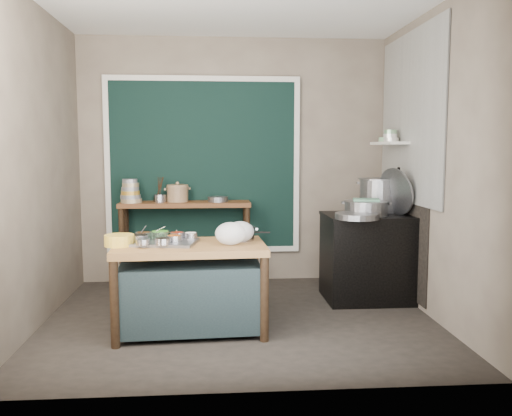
{
  "coord_description": "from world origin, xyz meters",
  "views": [
    {
      "loc": [
        -0.22,
        -4.79,
        1.54
      ],
      "look_at": [
        0.16,
        0.25,
        0.99
      ],
      "focal_mm": 38.0,
      "sensor_mm": 36.0,
      "label": 1
    }
  ],
  "objects": [
    {
      "name": "back_counter",
      "position": [
        -0.55,
        1.28,
        0.47
      ],
      "size": [
        1.45,
        0.4,
        0.95
      ],
      "primitive_type": "cube",
      "color": "brown",
      "rests_on": "floor"
    },
    {
      "name": "shallow_pan",
      "position": [
        1.12,
        0.22,
        0.91
      ],
      "size": [
        0.47,
        0.47,
        0.05
      ],
      "primitive_type": "cylinder",
      "rotation": [
        0.0,
        0.0,
        0.12
      ],
      "color": "gray",
      "rests_on": "stove_top"
    },
    {
      "name": "wide_bowl",
      "position": [
        -0.19,
        1.27,
        0.98
      ],
      "size": [
        0.26,
        0.26,
        0.06
      ],
      "primitive_type": "cylinder",
      "rotation": [
        0.0,
        0.0,
        -0.14
      ],
      "color": "gray",
      "rests_on": "back_counter"
    },
    {
      "name": "curtain_frame",
      "position": [
        -0.35,
        1.46,
        1.35
      ],
      "size": [
        2.22,
        0.03,
        2.02
      ],
      "primitive_type": null,
      "color": "beige",
      "rests_on": "back_wall"
    },
    {
      "name": "left_wall",
      "position": [
        -1.76,
        0.0,
        1.4
      ],
      "size": [
        0.02,
        3.0,
        2.8
      ],
      "primitive_type": "cube",
      "color": "#786C5C",
      "rests_on": "floor"
    },
    {
      "name": "stove_top",
      "position": [
        1.35,
        0.55,
        0.86
      ],
      "size": [
        0.92,
        0.69,
        0.03
      ],
      "primitive_type": "cube",
      "color": "black",
      "rests_on": "stove_block"
    },
    {
      "name": "stove_block",
      "position": [
        1.35,
        0.55,
        0.42
      ],
      "size": [
        0.9,
        0.68,
        0.85
      ],
      "primitive_type": "cube",
      "color": "black",
      "rests_on": "floor"
    },
    {
      "name": "pot_lid",
      "position": [
        1.59,
        0.49,
        1.12
      ],
      "size": [
        0.29,
        0.49,
        0.48
      ],
      "primitive_type": "cylinder",
      "rotation": [
        0.0,
        1.36,
        0.37
      ],
      "color": "gray",
      "rests_on": "stove_top"
    },
    {
      "name": "green_cloth",
      "position": [
        1.28,
        0.46,
        1.04
      ],
      "size": [
        0.29,
        0.24,
        0.02
      ],
      "primitive_type": "cube",
      "rotation": [
        0.0,
        0.0,
        -0.21
      ],
      "color": "slate",
      "rests_on": "steamer"
    },
    {
      "name": "ceramic_crock",
      "position": [
        -0.64,
        1.31,
        1.04
      ],
      "size": [
        0.32,
        0.32,
        0.17
      ],
      "primitive_type": null,
      "rotation": [
        0.0,
        0.0,
        0.3
      ],
      "color": "#8C6F4C",
      "rests_on": "back_counter"
    },
    {
      "name": "steamer",
      "position": [
        1.28,
        0.46,
        0.95
      ],
      "size": [
        0.57,
        0.57,
        0.15
      ],
      "primitive_type": null,
      "rotation": [
        0.0,
        0.0,
        -0.31
      ],
      "color": "gray",
      "rests_on": "stove_top"
    },
    {
      "name": "plastic_bag_b",
      "position": [
        -0.01,
        -0.22,
        0.84
      ],
      "size": [
        0.27,
        0.24,
        0.18
      ],
      "primitive_type": "ellipsoid",
      "rotation": [
        0.0,
        0.0,
        -0.17
      ],
      "color": "white",
      "rests_on": "prep_table"
    },
    {
      "name": "curtain_panel",
      "position": [
        -0.35,
        1.47,
        1.35
      ],
      "size": [
        2.1,
        0.02,
        1.9
      ],
      "primitive_type": "cube",
      "color": "black",
      "rests_on": "back_wall"
    },
    {
      "name": "floor",
      "position": [
        0.0,
        0.0,
        -0.01
      ],
      "size": [
        3.5,
        3.0,
        0.02
      ],
      "primitive_type": "cube",
      "color": "#29241F",
      "rests_on": "ground"
    },
    {
      "name": "bowl_stack",
      "position": [
        -1.15,
        1.25,
        1.06
      ],
      "size": [
        0.23,
        0.23,
        0.26
      ],
      "color": "tan",
      "rests_on": "back_counter"
    },
    {
      "name": "condiment_bowls",
      "position": [
        -0.69,
        -0.24,
        0.8
      ],
      "size": [
        0.54,
        0.44,
        0.06
      ],
      "color": "gray",
      "rests_on": "condiment_tray"
    },
    {
      "name": "ceiling",
      "position": [
        0.0,
        0.0,
        2.81
      ],
      "size": [
        3.5,
        3.0,
        0.02
      ],
      "primitive_type": "cube",
      "color": "#786C5C",
      "rests_on": "back_wall"
    },
    {
      "name": "wall_shelf",
      "position": [
        1.63,
        0.85,
        1.6
      ],
      "size": [
        0.22,
        0.7,
        0.03
      ],
      "primitive_type": "cube",
      "color": "beige",
      "rests_on": "right_wall"
    },
    {
      "name": "soot_patch",
      "position": [
        1.74,
        0.65,
        0.7
      ],
      "size": [
        0.01,
        1.3,
        1.3
      ],
      "primitive_type": "cube",
      "color": "black",
      "rests_on": "right_wall"
    },
    {
      "name": "plastic_bag_a",
      "position": [
        -0.09,
        -0.37,
        0.85
      ],
      "size": [
        0.31,
        0.29,
        0.19
      ],
      "primitive_type": "ellipsoid",
      "rotation": [
        0.0,
        0.0,
        0.33
      ],
      "color": "white",
      "rests_on": "prep_table"
    },
    {
      "name": "back_wall",
      "position": [
        0.0,
        1.51,
        1.4
      ],
      "size": [
        3.5,
        0.02,
        2.8
      ],
      "primitive_type": "cube",
      "color": "#786C5C",
      "rests_on": "floor"
    },
    {
      "name": "condiment_tray",
      "position": [
        -0.66,
        -0.27,
        0.76
      ],
      "size": [
        0.6,
        0.48,
        0.02
      ],
      "primitive_type": "cube",
      "rotation": [
        0.0,
        0.0,
        -0.18
      ],
      "color": "gray",
      "rests_on": "prep_table"
    },
    {
      "name": "shelf_bowl_green",
      "position": [
        1.63,
        1.0,
        1.64
      ],
      "size": [
        0.18,
        0.18,
        0.05
      ],
      "primitive_type": "cylinder",
      "rotation": [
        0.0,
        0.0,
        0.4
      ],
      "color": "gray",
      "rests_on": "wall_shelf"
    },
    {
      "name": "saucepan",
      "position": [
        0.01,
        -0.15,
        0.81
      ],
      "size": [
        0.27,
        0.27,
        0.12
      ],
      "primitive_type": null,
      "rotation": [
        0.0,
        0.0,
        -0.23
      ],
      "color": "gray",
      "rests_on": "prep_table"
    },
    {
      "name": "prep_table",
      "position": [
        -0.43,
        -0.3,
        0.38
      ],
      "size": [
        1.28,
        0.78,
        0.75
      ],
      "primitive_type": "cube",
      "rotation": [
        0.0,
        0.0,
        0.05
      ],
      "color": "brown",
      "rests_on": "floor"
    },
    {
      "name": "stock_pot",
      "position": [
        1.51,
        0.75,
        1.06
      ],
      "size": [
        0.6,
        0.6,
        0.35
      ],
      "primitive_type": null,
      "rotation": [
        0.0,
        0.0,
        -0.41
      ],
      "color": "gray",
      "rests_on": "stove_top"
    },
    {
      "name": "shelf_bowl_stack",
      "position": [
        1.63,
        0.81,
        1.67
      ],
      "size": [
        0.15,
        0.15,
        0.12
      ],
      "color": "silver",
      "rests_on": "wall_shelf"
    },
    {
      "name": "utensil_cup",
      "position": [
        -0.83,
        1.28,
        0.99
      ],
      "size": [
        0.15,
        0.15,
        0.09
      ],
      "primitive_type": "cylinder",
      "rotation": [
        0.0,
        0.0,
        0.02
      ],
      "color": "gray",
      "rests_on": "back_counter"
    },
    {
      "name": "yellow_basin",
      "position": [
        -1.0,
        -0.34,
        0.8
      ],
      "size": [
        0.29,
        0.29,
        0.09
      ],
      "primitive_type": "cylinder",
      "rotation": [
        0.0,
        0.0,
        0.22
      ],
      "color": "gold",
      "rests_on": "prep_table"
    },
    {
      "name": "right_wall",
      "position": [
        1.76,
        0.0,
        1.4
      ],
      "size": [
        0.02,
        3.0,
        2.8
      ],
      "primitive_type": "cube",
      "color": "#786C5C",
      "rests_on": "floor"
    },
    {
      "name": "tile_panel",
      "position": [
        1.74,
        0.55,
        1.85
      ],
      "size": [
        0.02,
        1.7,
        1.7
      ],
      "primitive_type": "cube",
      "color": "#B2B2AA",
      "rests_on": "right_wall"
    }
  ]
}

